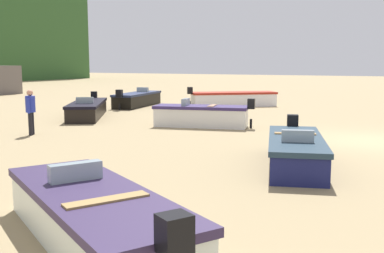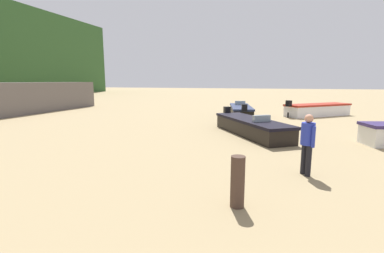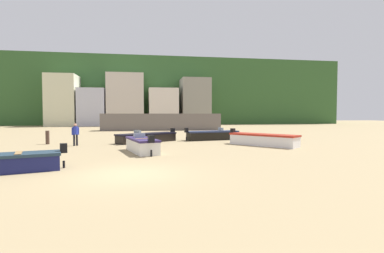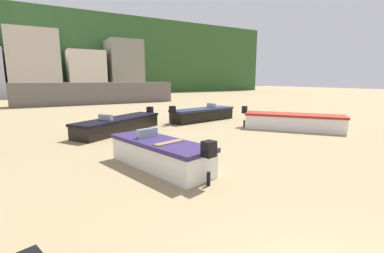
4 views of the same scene
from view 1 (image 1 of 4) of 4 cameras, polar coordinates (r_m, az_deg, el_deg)
name	(u,v)px [view 1 (image 1 of 4)]	position (r m, az deg, el deg)	size (l,w,h in m)	color
ground_plane	(369,141)	(16.15, 21.25, -1.69)	(160.00, 160.00, 0.00)	#97835C
boat_white_0	(233,99)	(27.23, 5.19, 3.45)	(4.28, 4.79, 1.17)	white
boat_white_1	(94,216)	(6.78, -12.19, -10.88)	(3.38, 4.47, 1.06)	white
boat_white_2	(201,116)	(18.41, 1.20, 1.36)	(2.16, 4.11, 1.17)	white
boat_black_3	(137,99)	(27.41, -6.84, 3.42)	(5.00, 2.14, 1.12)	black
boat_navy_4	(296,151)	(11.61, 12.84, -3.02)	(4.37, 2.48, 1.06)	#171C50
boat_black_5	(88,109)	(22.19, -12.93, 2.13)	(5.07, 3.97, 1.06)	black
beach_walker_foreground	(31,108)	(17.18, -19.57, 2.14)	(0.50, 0.46, 1.62)	black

